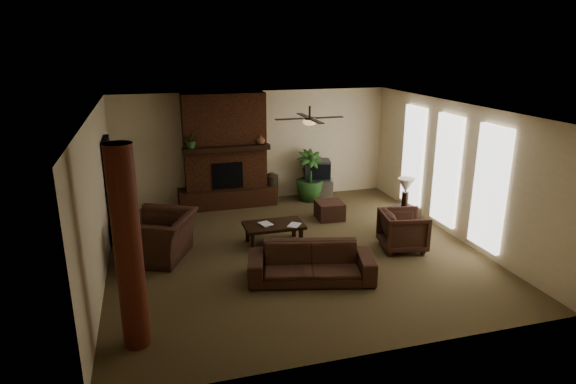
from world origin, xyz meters
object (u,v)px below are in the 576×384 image
object	(u,v)px
armchair_left	(160,229)
side_table_right	(404,219)
armchair_right	(403,229)
floor_vase	(272,185)
coffee_table	(274,226)
sofa	(311,257)
lamp_left	(124,196)
floor_plant	(309,186)
log_column	(128,250)
tv_stand	(316,188)
ottoman	(330,210)
side_table_left	(128,230)
lamp_right	(406,188)

from	to	relation	value
armchair_left	side_table_right	size ratio (longest dim) A/B	2.38
armchair_right	floor_vase	distance (m)	4.06
coffee_table	sofa	bearing A→B (deg)	-82.49
sofa	lamp_left	distance (m)	4.07
armchair_right	coffee_table	bearing A→B (deg)	79.03
coffee_table	floor_vase	distance (m)	2.76
floor_plant	side_table_right	distance (m)	2.96
log_column	lamp_left	distance (m)	3.75
log_column	tv_stand	world-z (taller)	log_column
ottoman	tv_stand	bearing A→B (deg)	82.09
floor_plant	side_table_left	bearing A→B (deg)	-159.28
tv_stand	lamp_left	world-z (taller)	lamp_left
lamp_right	lamp_left	bearing A→B (deg)	170.11
coffee_table	tv_stand	distance (m)	3.26
tv_stand	floor_vase	xyz separation A→B (m)	(-1.21, -0.00, 0.18)
tv_stand	lamp_left	distance (m)	5.11
floor_plant	floor_vase	bearing A→B (deg)	171.38
armchair_left	lamp_right	bearing A→B (deg)	113.51
armchair_left	armchair_right	bearing A→B (deg)	103.33
floor_plant	coffee_table	bearing A→B (deg)	-122.22
sofa	floor_plant	world-z (taller)	sofa
armchair_right	tv_stand	xyz separation A→B (m)	(-0.55, 3.65, -0.18)
side_table_left	floor_plant	bearing A→B (deg)	20.72
armchair_right	tv_stand	distance (m)	3.70
log_column	coffee_table	size ratio (longest dim) A/B	2.33
floor_plant	lamp_left	xyz separation A→B (m)	(-4.47, -1.68, 0.63)
armchair_left	side_table_right	xyz separation A→B (m)	(5.12, -0.08, -0.30)
coffee_table	side_table_right	xyz separation A→B (m)	(2.88, -0.13, -0.10)
coffee_table	lamp_left	world-z (taller)	lamp_left
log_column	side_table_right	world-z (taller)	log_column
sofa	side_table_left	size ratio (longest dim) A/B	3.92
side_table_right	coffee_table	bearing A→B (deg)	177.46
sofa	lamp_left	bearing A→B (deg)	154.27
floor_vase	floor_plant	size ratio (longest dim) A/B	0.59
ottoman	side_table_right	xyz separation A→B (m)	(1.26, -1.21, 0.08)
armchair_left	armchair_right	size ratio (longest dim) A/B	1.52
floor_vase	lamp_right	xyz separation A→B (m)	(2.24, -2.82, 0.57)
tv_stand	side_table_left	bearing A→B (deg)	-143.93
coffee_table	side_table_left	xyz separation A→B (m)	(-2.87, 0.85, -0.10)
armchair_left	ottoman	bearing A→B (deg)	130.81
ottoman	floor_vase	distance (m)	1.90
sofa	floor_plant	xyz separation A→B (m)	(1.38, 4.25, -0.05)
ottoman	log_column	bearing A→B (deg)	-137.39
sofa	lamp_left	world-z (taller)	lamp_left
floor_plant	lamp_left	distance (m)	4.81
lamp_right	ottoman	bearing A→B (deg)	135.67
armchair_left	floor_plant	xyz separation A→B (m)	(3.84, 2.59, -0.20)
floor_plant	lamp_left	bearing A→B (deg)	-159.42
armchair_left	sofa	bearing A→B (deg)	80.48
sofa	side_table_right	size ratio (longest dim) A/B	3.92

